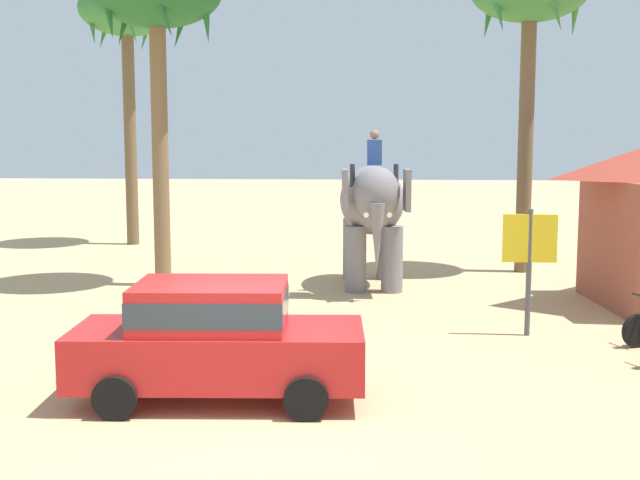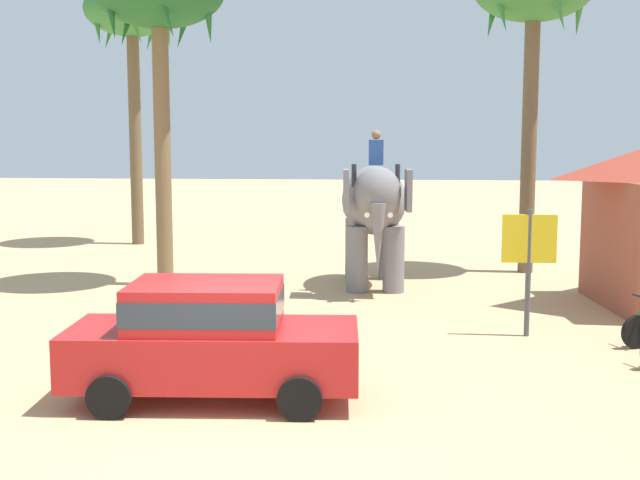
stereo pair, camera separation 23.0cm
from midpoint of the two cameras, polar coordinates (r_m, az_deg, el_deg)
name	(u,v)px [view 1 (the left image)]	position (r m, az deg, el deg)	size (l,w,h in m)	color
ground_plane	(241,419)	(11.36, -6.04, -12.15)	(120.00, 120.00, 0.00)	tan
car_sedan_foreground	(216,336)	(11.94, -7.73, -6.58)	(4.19, 2.06, 1.70)	red
elephant_with_mahout	(372,207)	(20.51, 3.31, 2.25)	(1.81, 3.92, 3.88)	slate
palm_tree_behind_elephant	(157,0)	(21.26, -11.48, 15.86)	(3.20, 3.20, 8.14)	brown
palm_tree_far_back	(127,17)	(29.57, -13.35, 14.65)	(3.20, 3.20, 8.87)	brown
signboard_yellow	(530,247)	(15.94, 13.80, -0.47)	(1.00, 0.10, 2.40)	#4C4C51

